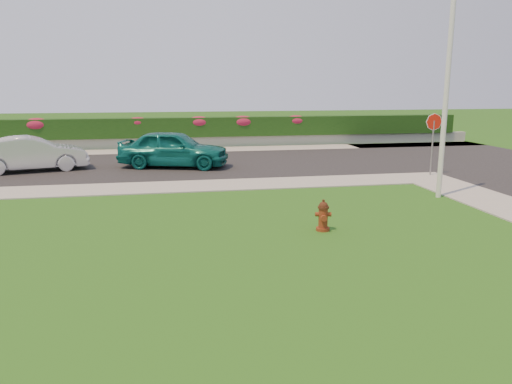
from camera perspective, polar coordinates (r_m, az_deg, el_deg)
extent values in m
plane|color=black|center=(9.51, 7.73, -9.67)|extent=(120.00, 120.00, 0.00)
cube|color=black|center=(22.75, -15.87, 2.83)|extent=(26.00, 8.00, 0.04)
cube|color=gray|center=(18.00, -20.43, 0.16)|extent=(24.00, 2.00, 0.04)
cube|color=gray|center=(20.27, 18.71, 1.56)|extent=(2.00, 2.00, 0.04)
cube|color=gray|center=(27.66, -6.66, 4.79)|extent=(34.00, 2.00, 0.04)
cube|color=gray|center=(29.11, -6.88, 5.70)|extent=(34.00, 0.40, 0.60)
cube|color=black|center=(29.13, -6.94, 7.39)|extent=(32.00, 0.90, 1.10)
cylinder|color=#4C180B|center=(12.44, 7.64, -4.21)|extent=(0.33, 0.33, 0.08)
cylinder|color=#4C180B|center=(12.36, 7.68, -2.89)|extent=(0.23, 0.23, 0.51)
cylinder|color=black|center=(12.29, 7.71, -1.74)|extent=(0.28, 0.28, 0.05)
sphere|color=black|center=(12.29, 7.71, -1.61)|extent=(0.23, 0.23, 0.23)
cylinder|color=black|center=(12.26, 7.73, -1.03)|extent=(0.07, 0.07, 0.07)
cylinder|color=#4C180B|center=(12.32, 7.01, -2.54)|extent=(0.12, 0.13, 0.11)
cylinder|color=#4C180B|center=(12.36, 8.37, -2.54)|extent=(0.12, 0.13, 0.11)
cylinder|color=#4C180B|center=(12.21, 7.76, -2.98)|extent=(0.17, 0.15, 0.15)
imported|color=#0C5B56|center=(21.78, -9.38, 4.91)|extent=(5.02, 3.16, 1.59)
imported|color=#B5B7BE|center=(22.48, -24.24, 4.01)|extent=(4.59, 2.56, 1.43)
cylinder|color=silver|center=(16.63, 20.92, 10.40)|extent=(0.16, 0.16, 6.48)
cylinder|color=slate|center=(20.73, 19.48, 4.70)|extent=(0.06, 0.06, 2.17)
cylinder|color=#AE1A0B|center=(20.63, 19.68, 7.55)|extent=(0.63, 0.03, 0.63)
cylinder|color=white|center=(20.63, 19.68, 7.55)|extent=(0.67, 0.02, 0.67)
ellipsoid|color=#A21B3F|center=(29.72, -23.77, 7.07)|extent=(1.41, 0.91, 0.71)
ellipsoid|color=#A21B3F|center=(28.98, -13.36, 7.76)|extent=(1.17, 0.75, 0.58)
ellipsoid|color=#A21B3F|center=(29.02, -6.54, 7.95)|extent=(1.33, 0.85, 0.66)
ellipsoid|color=#A21B3F|center=(29.31, -1.53, 8.04)|extent=(1.38, 0.89, 0.69)
ellipsoid|color=#A21B3F|center=(29.97, 4.57, 8.14)|extent=(1.26, 0.81, 0.63)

